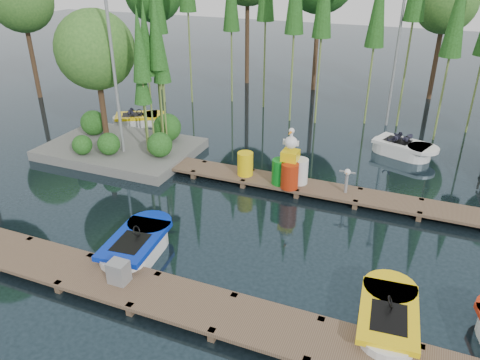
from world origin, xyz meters
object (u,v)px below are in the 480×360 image
at_px(island, 111,77).
at_px(boat_yellow_far, 138,120).
at_px(yellow_barrel, 245,164).
at_px(utility_cabinet, 119,272).
at_px(boat_blue, 137,247).
at_px(drum_cluster, 290,169).

distance_m(island, boat_yellow_far, 4.33).
relative_size(boat_yellow_far, yellow_barrel, 3.24).
distance_m(island, yellow_barrel, 6.69).
relative_size(island, boat_yellow_far, 2.38).
bearing_deg(island, boat_yellow_far, 109.33).
xyz_separation_m(island, utility_cabinet, (5.58, -7.79, -2.59)).
relative_size(boat_yellow_far, utility_cabinet, 4.85).
relative_size(island, yellow_barrel, 7.71).
bearing_deg(yellow_barrel, boat_blue, -101.24).
xyz_separation_m(boat_blue, boat_yellow_far, (-6.15, 9.34, -0.01)).
height_order(yellow_barrel, drum_cluster, drum_cluster).
bearing_deg(drum_cluster, island, 173.20).
height_order(utility_cabinet, yellow_barrel, yellow_barrel).
distance_m(island, utility_cabinet, 9.93).
bearing_deg(island, drum_cluster, -6.80).
distance_m(utility_cabinet, yellow_barrel, 7.03).
bearing_deg(drum_cluster, boat_yellow_far, 156.15).
relative_size(boat_yellow_far, drum_cluster, 1.35).
bearing_deg(drum_cluster, utility_cabinet, -108.97).
xyz_separation_m(utility_cabinet, drum_cluster, (2.35, 6.84, 0.33)).
bearing_deg(drum_cluster, boat_blue, -118.01).
bearing_deg(utility_cabinet, boat_blue, 108.60).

